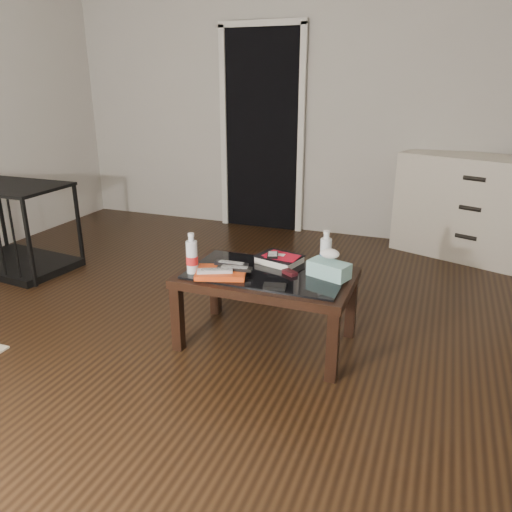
# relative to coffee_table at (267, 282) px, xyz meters

# --- Properties ---
(ground) EXTENTS (5.00, 5.00, 0.00)m
(ground) POSITION_rel_coffee_table_xyz_m (-0.50, -0.09, -0.40)
(ground) COLOR black
(ground) RESTS_ON ground
(room_shell) EXTENTS (5.00, 5.00, 5.00)m
(room_shell) POSITION_rel_coffee_table_xyz_m (-0.50, -0.09, 1.22)
(room_shell) COLOR beige
(room_shell) RESTS_ON ground
(doorway) EXTENTS (0.90, 0.08, 2.07)m
(doorway) POSITION_rel_coffee_table_xyz_m (-0.90, 2.37, 0.63)
(doorway) COLOR black
(doorway) RESTS_ON ground
(coffee_table) EXTENTS (1.00, 0.60, 0.46)m
(coffee_table) POSITION_rel_coffee_table_xyz_m (0.00, 0.00, 0.00)
(coffee_table) COLOR black
(coffee_table) RESTS_ON ground
(dresser) EXTENTS (1.30, 0.89, 0.90)m
(dresser) POSITION_rel_coffee_table_xyz_m (1.14, 2.13, 0.05)
(dresser) COLOR beige
(dresser) RESTS_ON ground
(pet_crate) EXTENTS (0.96, 0.70, 0.71)m
(pet_crate) POSITION_rel_coffee_table_xyz_m (-2.40, 0.46, -0.17)
(pet_crate) COLOR black
(pet_crate) RESTS_ON ground
(magazines) EXTENTS (0.33, 0.29, 0.03)m
(magazines) POSITION_rel_coffee_table_xyz_m (-0.23, -0.14, 0.08)
(magazines) COLOR #CB3E13
(magazines) RESTS_ON coffee_table
(remote_silver) EXTENTS (0.20, 0.13, 0.02)m
(remote_silver) POSITION_rel_coffee_table_xyz_m (-0.25, -0.18, 0.11)
(remote_silver) COLOR #B4B4B9
(remote_silver) RESTS_ON magazines
(remote_black_front) EXTENTS (0.21, 0.08, 0.02)m
(remote_black_front) POSITION_rel_coffee_table_xyz_m (-0.16, -0.11, 0.11)
(remote_black_front) COLOR black
(remote_black_front) RESTS_ON magazines
(remote_black_back) EXTENTS (0.20, 0.06, 0.02)m
(remote_black_back) POSITION_rel_coffee_table_xyz_m (-0.20, -0.05, 0.11)
(remote_black_back) COLOR black
(remote_black_back) RESTS_ON magazines
(textbook) EXTENTS (0.29, 0.26, 0.05)m
(textbook) POSITION_rel_coffee_table_xyz_m (0.02, 0.17, 0.09)
(textbook) COLOR black
(textbook) RESTS_ON coffee_table
(dvd_mailers) EXTENTS (0.22, 0.18, 0.01)m
(dvd_mailers) POSITION_rel_coffee_table_xyz_m (0.03, 0.17, 0.11)
(dvd_mailers) COLOR #B20B20
(dvd_mailers) RESTS_ON textbook
(ipod) EXTENTS (0.09, 0.12, 0.02)m
(ipod) POSITION_rel_coffee_table_xyz_m (-0.01, 0.13, 0.12)
(ipod) COLOR black
(ipod) RESTS_ON dvd_mailers
(flip_phone) EXTENTS (0.10, 0.09, 0.02)m
(flip_phone) POSITION_rel_coffee_table_xyz_m (0.14, 0.01, 0.08)
(flip_phone) COLOR black
(flip_phone) RESTS_ON coffee_table
(wallet) EXTENTS (0.13, 0.09, 0.02)m
(wallet) POSITION_rel_coffee_table_xyz_m (0.12, -0.21, 0.07)
(wallet) COLOR black
(wallet) RESTS_ON coffee_table
(water_bottle_left) EXTENTS (0.08, 0.08, 0.24)m
(water_bottle_left) POSITION_rel_coffee_table_xyz_m (-0.40, -0.16, 0.18)
(water_bottle_left) COLOR silver
(water_bottle_left) RESTS_ON coffee_table
(water_bottle_right) EXTENTS (0.07, 0.07, 0.24)m
(water_bottle_right) POSITION_rel_coffee_table_xyz_m (0.31, 0.16, 0.18)
(water_bottle_right) COLOR white
(water_bottle_right) RESTS_ON coffee_table
(tissue_box) EXTENTS (0.26, 0.19, 0.09)m
(tissue_box) POSITION_rel_coffee_table_xyz_m (0.35, 0.05, 0.11)
(tissue_box) COLOR teal
(tissue_box) RESTS_ON coffee_table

